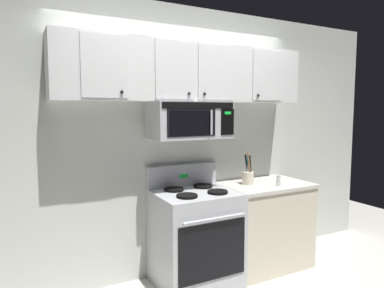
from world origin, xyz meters
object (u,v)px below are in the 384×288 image
at_px(over_range_microwave, 190,120).
at_px(salt_shaker, 279,181).
at_px(utensil_crock_cream, 248,176).
at_px(stove_range, 195,236).

relative_size(over_range_microwave, salt_shaker, 6.81).
xyz_separation_m(over_range_microwave, utensil_crock_cream, (0.64, -0.08, -0.59)).
height_order(utensil_crock_cream, salt_shaker, utensil_crock_cream).
distance_m(utensil_crock_cream, salt_shaker, 0.31).
bearing_deg(salt_shaker, stove_range, 169.05).
bearing_deg(salt_shaker, utensil_crock_cream, 137.67).
bearing_deg(utensil_crock_cream, stove_range, -176.52).
distance_m(over_range_microwave, salt_shaker, 1.11).
relative_size(stove_range, over_range_microwave, 1.47).
xyz_separation_m(stove_range, over_range_microwave, (-0.00, 0.12, 1.11)).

